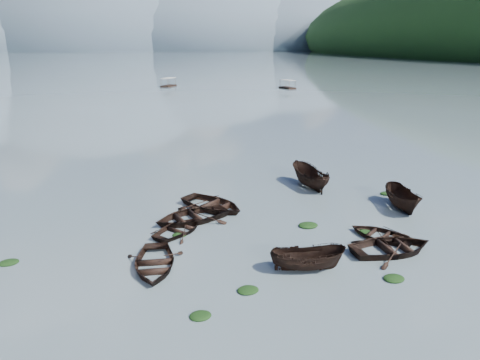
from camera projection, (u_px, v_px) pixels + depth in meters
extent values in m
plane|color=slate|center=(306.00, 296.00, 19.98)|extent=(2400.00, 2400.00, 0.00)
ellipsoid|color=#475666|center=(93.00, 50.00, 833.55)|extent=(520.00, 520.00, 340.00)
ellipsoid|color=#475666|center=(194.00, 50.00, 882.85)|extent=(520.00, 520.00, 260.00)
ellipsoid|color=#475666|center=(277.00, 50.00, 927.22)|extent=(520.00, 520.00, 220.00)
imported|color=black|center=(154.00, 268.00, 22.51)|extent=(3.68, 4.79, 0.92)
imported|color=black|center=(180.00, 232.00, 26.79)|extent=(4.66, 4.52, 0.79)
imported|color=black|center=(307.00, 269.00, 22.33)|extent=(4.16, 2.28, 1.52)
imported|color=black|center=(381.00, 238.00, 26.00)|extent=(4.42, 4.67, 0.79)
imported|color=black|center=(392.00, 252.00, 24.18)|extent=(4.89, 3.51, 1.01)
imported|color=black|center=(402.00, 208.00, 30.65)|extent=(2.67, 4.77, 1.74)
imported|color=black|center=(212.00, 209.00, 30.59)|extent=(5.94, 6.23, 1.05)
imported|color=black|center=(192.00, 221.00, 28.51)|extent=(5.85, 4.88, 1.04)
imported|color=black|center=(309.00, 187.00, 35.26)|extent=(2.23, 5.07, 1.91)
ellipsoid|color=black|center=(200.00, 317.00, 18.45)|extent=(0.97, 0.79, 0.21)
ellipsoid|color=black|center=(248.00, 291.00, 20.36)|extent=(1.05, 0.84, 0.23)
ellipsoid|color=black|center=(394.00, 279.00, 21.37)|extent=(1.09, 0.87, 0.24)
ellipsoid|color=black|center=(365.00, 233.00, 26.59)|extent=(0.97, 0.82, 0.22)
ellipsoid|color=black|center=(308.00, 226.00, 27.61)|extent=(1.29, 1.02, 0.27)
ellipsoid|color=black|center=(9.00, 263.00, 22.94)|extent=(1.05, 0.84, 0.22)
ellipsoid|color=black|center=(180.00, 235.00, 26.30)|extent=(0.92, 0.77, 0.19)
ellipsoid|color=black|center=(386.00, 194.00, 33.52)|extent=(1.03, 0.82, 0.22)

